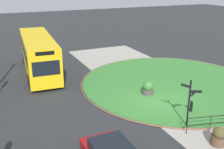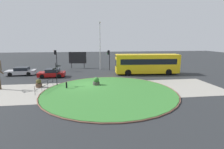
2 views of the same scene
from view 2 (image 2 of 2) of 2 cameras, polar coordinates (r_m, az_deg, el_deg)
name	(u,v)px [view 2 (image 2 of 2)]	position (r m, az deg, el deg)	size (l,w,h in m)	color
ground	(86,85)	(21.96, -8.67, -3.57)	(120.00, 120.00, 0.00)	#282B2D
sidewalk_paving	(86,90)	(19.80, -8.76, -5.22)	(32.00, 7.53, 0.02)	#9E998E
grass_island	(109,92)	(18.97, -0.91, -5.71)	(14.38, 14.38, 0.10)	#387A33
grass_kerb_ring	(109,92)	(18.97, -0.91, -5.70)	(14.69, 14.69, 0.11)	brown
signpost_directional	(56,73)	(22.03, -17.90, 0.53)	(0.84, 0.89, 2.91)	black
bollard_foreground	(67,85)	(20.78, -14.82, -3.50)	(0.19, 0.19, 0.82)	black
railing_grass_edge	(45,84)	(21.11, -21.39, -3.09)	(1.06, 3.98, 0.97)	black
bus_yellow	(147,64)	(29.02, 11.48, 3.56)	(10.45, 3.16, 3.28)	yellow
car_near_lane	(52,73)	(27.82, -19.24, 0.41)	(3.96, 1.90, 1.29)	maroon
car_far_lane	(21,71)	(31.43, -27.83, 0.92)	(4.46, 2.02, 1.28)	#B7B7BC
traffic_light_near	(56,56)	(32.93, -18.15, 5.90)	(0.49, 0.27, 3.77)	black
traffic_light_far	(109,56)	(31.98, -1.09, 6.25)	(0.48, 0.32, 3.71)	black
lamppost_tall	(100,45)	(32.73, -4.01, 9.83)	(0.32, 0.32, 8.83)	#B7B7BC
billboard_left	(78,58)	(35.07, -11.30, 5.40)	(3.44, 0.52, 3.25)	black
planter_near_signpost	(96,82)	(21.62, -5.24, -2.41)	(0.85, 0.85, 1.07)	#47423D
planter_kerbside	(39,84)	(22.53, -23.06, -2.76)	(0.72, 0.72, 1.02)	brown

